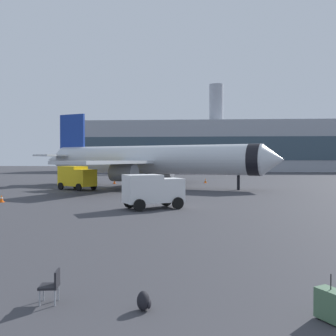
# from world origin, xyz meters

# --- Properties ---
(airplane_at_gate) EXTENTS (34.40, 31.53, 10.50)m
(airplane_at_gate) POSITION_xyz_m (-6.02, 46.69, 3.66)
(airplane_at_gate) COLOR silver
(airplane_at_gate) RESTS_ON ground
(service_truck) EXTENTS (5.22, 4.48, 2.90)m
(service_truck) POSITION_xyz_m (-14.40, 41.03, 1.61)
(service_truck) COLOR yellow
(service_truck) RESTS_ON ground
(cargo_van) EXTENTS (4.82, 3.95, 2.60)m
(cargo_van) POSITION_xyz_m (-3.23, 24.09, 1.45)
(cargo_van) COLOR white
(cargo_van) RESTS_ON ground
(safety_cone_near) EXTENTS (0.44, 0.44, 0.74)m
(safety_cone_near) POSITION_xyz_m (1.77, 55.40, 0.36)
(safety_cone_near) COLOR #F2590C
(safety_cone_near) RESTS_ON ground
(safety_cone_mid) EXTENTS (0.44, 0.44, 0.77)m
(safety_cone_mid) POSITION_xyz_m (-12.16, 52.57, 0.38)
(safety_cone_mid) COLOR #F2590C
(safety_cone_mid) RESTS_ON ground
(safety_cone_far) EXTENTS (0.44, 0.44, 0.61)m
(safety_cone_far) POSITION_xyz_m (-5.78, 50.00, 0.30)
(safety_cone_far) COLOR #F2590C
(safety_cone_far) RESTS_ON ground
(safety_cone_outer) EXTENTS (0.44, 0.44, 0.66)m
(safety_cone_outer) POSITION_xyz_m (-16.85, 27.49, 0.32)
(safety_cone_outer) COLOR #F2590C
(safety_cone_outer) RESTS_ON ground
(rolling_suitcase) EXTENTS (0.67, 0.75, 1.10)m
(rolling_suitcase) POSITION_xyz_m (3.00, 4.59, 0.39)
(rolling_suitcase) COLOR #476B4C
(rolling_suitcase) RESTS_ON ground
(traveller_backpack) EXTENTS (0.36, 0.40, 0.48)m
(traveller_backpack) POSITION_xyz_m (-1.39, 4.93, 0.23)
(traveller_backpack) COLOR black
(traveller_backpack) RESTS_ON ground
(gate_chair) EXTENTS (0.54, 0.54, 0.86)m
(gate_chair) POSITION_xyz_m (-3.83, 5.24, 0.50)
(gate_chair) COLOR black
(gate_chair) RESTS_ON ground
(terminal_building) EXTENTS (108.21, 18.23, 27.46)m
(terminal_building) POSITION_xyz_m (18.34, 116.46, 7.83)
(terminal_building) COLOR #9EA3AD
(terminal_building) RESTS_ON ground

